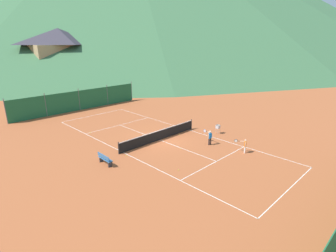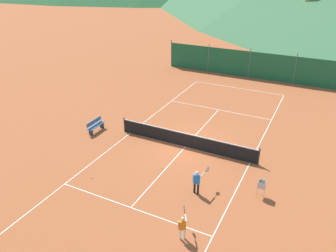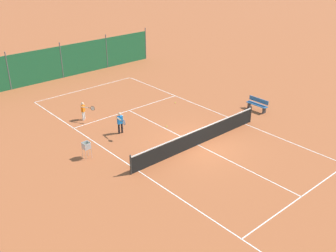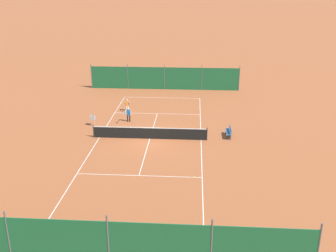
{
  "view_description": "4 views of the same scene",
  "coord_description": "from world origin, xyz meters",
  "px_view_note": "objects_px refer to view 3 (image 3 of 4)",
  "views": [
    {
      "loc": [
        -15.49,
        -16.71,
        8.84
      ],
      "look_at": [
        1.18,
        0.08,
        1.08
      ],
      "focal_mm": 28.0,
      "sensor_mm": 36.0,
      "label": 1
    },
    {
      "loc": [
        7.01,
        -16.44,
        10.46
      ],
      "look_at": [
        -1.07,
        -0.33,
        1.36
      ],
      "focal_mm": 35.0,
      "sensor_mm": 36.0,
      "label": 2
    },
    {
      "loc": [
        13.78,
        13.24,
        10.21
      ],
      "look_at": [
        0.93,
        -1.44,
        0.93
      ],
      "focal_mm": 42.0,
      "sensor_mm": 36.0,
      "label": 3
    },
    {
      "loc": [
        -3.43,
        29.04,
        11.82
      ],
      "look_at": [
        -1.4,
        -0.9,
        0.79
      ],
      "focal_mm": 42.0,
      "sensor_mm": 36.0,
      "label": 4
    }
  ],
  "objects_px": {
    "courtside_bench": "(257,104)",
    "tennis_ball_by_net_left": "(175,103)",
    "tennis_net": "(198,137)",
    "tennis_ball_alley_right": "(238,119)",
    "tennis_ball_far_corner": "(167,127)",
    "player_near_baseline": "(84,110)",
    "ball_hopper": "(86,146)",
    "tennis_ball_service_box": "(162,155)",
    "player_near_service": "(120,122)"
  },
  "relations": [
    {
      "from": "player_near_baseline",
      "to": "tennis_ball_alley_right",
      "type": "distance_m",
      "value": 9.66
    },
    {
      "from": "tennis_net",
      "to": "ball_hopper",
      "type": "xyz_separation_m",
      "value": [
        5.29,
        -2.78,
        0.16
      ]
    },
    {
      "from": "tennis_ball_by_net_left",
      "to": "courtside_bench",
      "type": "relative_size",
      "value": 0.04
    },
    {
      "from": "tennis_ball_alley_right",
      "to": "ball_hopper",
      "type": "height_order",
      "value": "ball_hopper"
    },
    {
      "from": "tennis_net",
      "to": "tennis_ball_alley_right",
      "type": "relative_size",
      "value": 139.09
    },
    {
      "from": "ball_hopper",
      "to": "tennis_ball_service_box",
      "type": "bearing_deg",
      "value": 142.04
    },
    {
      "from": "tennis_ball_service_box",
      "to": "tennis_ball_far_corner",
      "type": "bearing_deg",
      "value": -135.02
    },
    {
      "from": "player_near_baseline",
      "to": "tennis_net",
      "type": "bearing_deg",
      "value": 112.9
    },
    {
      "from": "tennis_net",
      "to": "tennis_ball_service_box",
      "type": "bearing_deg",
      "value": -10.3
    },
    {
      "from": "tennis_ball_far_corner",
      "to": "tennis_ball_by_net_left",
      "type": "height_order",
      "value": "same"
    },
    {
      "from": "tennis_ball_by_net_left",
      "to": "tennis_ball_alley_right",
      "type": "height_order",
      "value": "same"
    },
    {
      "from": "tennis_net",
      "to": "tennis_ball_far_corner",
      "type": "distance_m",
      "value": 2.9
    },
    {
      "from": "player_near_baseline",
      "to": "player_near_service",
      "type": "relative_size",
      "value": 0.89
    },
    {
      "from": "tennis_ball_by_net_left",
      "to": "tennis_ball_service_box",
      "type": "distance_m",
      "value": 7.31
    },
    {
      "from": "player_near_baseline",
      "to": "ball_hopper",
      "type": "distance_m",
      "value": 4.84
    },
    {
      "from": "player_near_baseline",
      "to": "ball_hopper",
      "type": "xyz_separation_m",
      "value": [
        2.32,
        4.25,
        -0.03
      ]
    },
    {
      "from": "tennis_net",
      "to": "tennis_ball_by_net_left",
      "type": "xyz_separation_m",
      "value": [
        -3.15,
        -5.34,
        -0.47
      ]
    },
    {
      "from": "player_near_baseline",
      "to": "tennis_ball_service_box",
      "type": "xyz_separation_m",
      "value": [
        -0.72,
        6.62,
        -0.65
      ]
    },
    {
      "from": "tennis_net",
      "to": "tennis_ball_alley_right",
      "type": "distance_m",
      "value": 4.42
    },
    {
      "from": "tennis_net",
      "to": "courtside_bench",
      "type": "distance_m",
      "value": 6.4
    },
    {
      "from": "tennis_ball_by_net_left",
      "to": "ball_hopper",
      "type": "relative_size",
      "value": 0.07
    },
    {
      "from": "tennis_ball_by_net_left",
      "to": "courtside_bench",
      "type": "xyz_separation_m",
      "value": [
        -3.2,
        4.5,
        0.42
      ]
    },
    {
      "from": "tennis_ball_alley_right",
      "to": "ball_hopper",
      "type": "distance_m",
      "value": 9.86
    },
    {
      "from": "player_near_baseline",
      "to": "tennis_ball_alley_right",
      "type": "relative_size",
      "value": 17.7
    },
    {
      "from": "tennis_net",
      "to": "tennis_ball_service_box",
      "type": "xyz_separation_m",
      "value": [
        2.25,
        -0.41,
        -0.47
      ]
    },
    {
      "from": "player_near_baseline",
      "to": "tennis_ball_service_box",
      "type": "relative_size",
      "value": 17.7
    },
    {
      "from": "tennis_ball_service_box",
      "to": "ball_hopper",
      "type": "bearing_deg",
      "value": -37.96
    },
    {
      "from": "tennis_ball_far_corner",
      "to": "ball_hopper",
      "type": "height_order",
      "value": "ball_hopper"
    },
    {
      "from": "player_near_service",
      "to": "tennis_ball_far_corner",
      "type": "xyz_separation_m",
      "value": [
        -2.56,
        1.1,
        -0.73
      ]
    },
    {
      "from": "ball_hopper",
      "to": "tennis_net",
      "type": "bearing_deg",
      "value": 152.27
    },
    {
      "from": "player_near_baseline",
      "to": "player_near_service",
      "type": "xyz_separation_m",
      "value": [
        -0.6,
        3.08,
        0.08
      ]
    },
    {
      "from": "tennis_ball_by_net_left",
      "to": "courtside_bench",
      "type": "height_order",
      "value": "courtside_bench"
    },
    {
      "from": "player_near_service",
      "to": "tennis_ball_far_corner",
      "type": "height_order",
      "value": "player_near_service"
    },
    {
      "from": "tennis_ball_far_corner",
      "to": "tennis_ball_alley_right",
      "type": "height_order",
      "value": "same"
    },
    {
      "from": "tennis_net",
      "to": "tennis_ball_alley_right",
      "type": "xyz_separation_m",
      "value": [
        -4.33,
        -0.75,
        -0.47
      ]
    },
    {
      "from": "player_near_service",
      "to": "tennis_ball_service_box",
      "type": "distance_m",
      "value": 3.62
    },
    {
      "from": "tennis_ball_by_net_left",
      "to": "ball_hopper",
      "type": "height_order",
      "value": "ball_hopper"
    },
    {
      "from": "tennis_ball_alley_right",
      "to": "player_near_service",
      "type": "bearing_deg",
      "value": -25.56
    },
    {
      "from": "ball_hopper",
      "to": "player_near_service",
      "type": "bearing_deg",
      "value": -158.17
    },
    {
      "from": "tennis_ball_far_corner",
      "to": "tennis_ball_alley_right",
      "type": "bearing_deg",
      "value": 153.04
    },
    {
      "from": "player_near_service",
      "to": "tennis_ball_service_box",
      "type": "xyz_separation_m",
      "value": [
        -0.12,
        3.54,
        -0.73
      ]
    },
    {
      "from": "tennis_ball_alley_right",
      "to": "tennis_ball_far_corner",
      "type": "bearing_deg",
      "value": -26.96
    },
    {
      "from": "courtside_bench",
      "to": "ball_hopper",
      "type": "bearing_deg",
      "value": -9.48
    },
    {
      "from": "player_near_baseline",
      "to": "tennis_ball_far_corner",
      "type": "relative_size",
      "value": 17.7
    },
    {
      "from": "courtside_bench",
      "to": "tennis_ball_service_box",
      "type": "bearing_deg",
      "value": 2.87
    },
    {
      "from": "ball_hopper",
      "to": "courtside_bench",
      "type": "xyz_separation_m",
      "value": [
        -11.64,
        1.94,
        -0.21
      ]
    },
    {
      "from": "player_near_service",
      "to": "tennis_ball_service_box",
      "type": "relative_size",
      "value": 19.87
    },
    {
      "from": "player_near_service",
      "to": "tennis_ball_by_net_left",
      "type": "distance_m",
      "value": 5.73
    },
    {
      "from": "tennis_ball_far_corner",
      "to": "tennis_net",
      "type": "bearing_deg",
      "value": 86.09
    },
    {
      "from": "courtside_bench",
      "to": "tennis_ball_by_net_left",
      "type": "bearing_deg",
      "value": -54.6
    }
  ]
}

